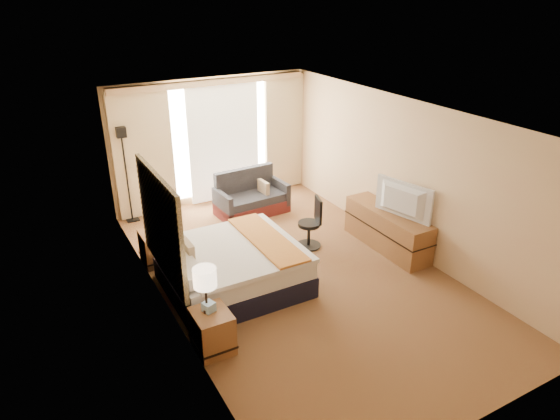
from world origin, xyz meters
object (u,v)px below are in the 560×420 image
television (400,201)px  bed (232,267)px  media_dresser (387,229)px  desk_chair (312,225)px  floor_lamp (124,156)px  lamp_left (205,278)px  nightstand_right (156,247)px  loveseat (251,199)px  lamp_right (154,206)px  nightstand_left (212,331)px

television → bed: bearing=67.2°
media_dresser → desk_chair: 1.32m
media_dresser → desk_chair: (-1.13, 0.68, 0.06)m
floor_lamp → desk_chair: bearing=-46.0°
lamp_left → floor_lamp: bearing=89.1°
nightstand_right → media_dresser: media_dresser is taller
media_dresser → loveseat: 2.88m
nightstand_right → lamp_right: lamp_right is taller
desk_chair → loveseat: bearing=117.1°
lamp_right → television: 4.00m
bed → lamp_left: 1.56m
media_dresser → television: television is taller
desk_chair → media_dresser: bearing=-13.5°
nightstand_left → nightstand_right: size_ratio=1.00×
bed → loveseat: bed is taller
floor_lamp → loveseat: bearing=-20.0°
bed → television: (2.84, -0.44, 0.66)m
nightstand_left → lamp_right: (0.05, 2.50, 0.74)m
floor_lamp → television: (3.61, -3.59, -0.33)m
nightstand_right → desk_chair: (2.57, -0.77, 0.13)m
nightstand_left → desk_chair: bearing=34.0°
nightstand_left → loveseat: 4.20m
media_dresser → bed: size_ratio=0.92×
lamp_left → bed: bearing=53.6°
nightstand_right → desk_chair: 2.68m
bed → loveseat: bearing=58.3°
television → loveseat: bearing=12.5°
lamp_right → lamp_left: bearing=-91.8°
nightstand_right → loveseat: bearing=24.8°
bed → floor_lamp: floor_lamp is taller
lamp_left → lamp_right: bearing=88.2°
media_dresser → lamp_left: 3.91m
nightstand_right → media_dresser: (3.70, -1.45, 0.07)m
bed → desk_chair: bearing=16.8°
lamp_right → floor_lamp: bearing=90.3°
media_dresser → lamp_right: 3.98m
nightstand_left → floor_lamp: (0.04, 4.35, 1.06)m
media_dresser → lamp_right: lamp_right is taller
floor_lamp → lamp_right: floor_lamp is taller
nightstand_right → bed: bed is taller
nightstand_left → loveseat: (2.26, 3.54, 0.01)m
lamp_right → nightstand_right: bearing=-178.6°
nightstand_right → television: size_ratio=0.52×
bed → lamp_left: (-0.84, -1.13, 0.67)m
floor_lamp → desk_chair: (2.53, -2.62, -0.93)m
nightstand_right → lamp_left: size_ratio=0.90×
lamp_right → television: size_ratio=0.56×
desk_chair → floor_lamp: bearing=151.4°
desk_chair → lamp_left: lamp_left is taller
lamp_right → desk_chair: bearing=-17.0°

